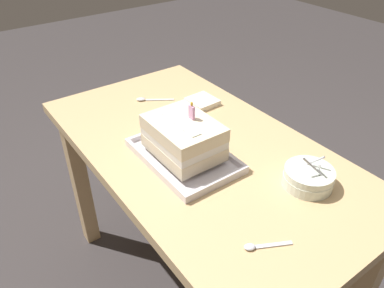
{
  "coord_description": "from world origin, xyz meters",
  "views": [
    {
      "loc": [
        0.76,
        -0.58,
        1.38
      ],
      "look_at": [
        0.01,
        -0.04,
        0.74
      ],
      "focal_mm": 35.14,
      "sensor_mm": 36.0,
      "label": 1
    }
  ],
  "objects_px": {
    "foil_tray": "(184,156)",
    "serving_spoon_by_bowls": "(258,246)",
    "birthday_cake": "(183,137)",
    "bowl_stack": "(308,177)",
    "napkin_pile": "(202,102)",
    "serving_spoon_near_tray": "(146,99)"
  },
  "relations": [
    {
      "from": "serving_spoon_near_tray",
      "to": "serving_spoon_by_bowls",
      "type": "relative_size",
      "value": 1.17
    },
    {
      "from": "serving_spoon_near_tray",
      "to": "napkin_pile",
      "type": "xyz_separation_m",
      "value": [
        0.15,
        0.15,
        0.01
      ]
    },
    {
      "from": "birthday_cake",
      "to": "bowl_stack",
      "type": "xyz_separation_m",
      "value": [
        0.29,
        0.2,
        -0.05
      ]
    },
    {
      "from": "bowl_stack",
      "to": "serving_spoon_by_bowls",
      "type": "bearing_deg",
      "value": -73.34
    },
    {
      "from": "napkin_pile",
      "to": "foil_tray",
      "type": "bearing_deg",
      "value": -46.36
    },
    {
      "from": "bowl_stack",
      "to": "serving_spoon_near_tray",
      "type": "height_order",
      "value": "bowl_stack"
    },
    {
      "from": "serving_spoon_near_tray",
      "to": "napkin_pile",
      "type": "relative_size",
      "value": 1.18
    },
    {
      "from": "birthday_cake",
      "to": "serving_spoon_by_bowls",
      "type": "xyz_separation_m",
      "value": [
        0.37,
        -0.06,
        -0.07
      ]
    },
    {
      "from": "birthday_cake",
      "to": "serving_spoon_by_bowls",
      "type": "height_order",
      "value": "birthday_cake"
    },
    {
      "from": "foil_tray",
      "to": "serving_spoon_by_bowls",
      "type": "xyz_separation_m",
      "value": [
        0.37,
        -0.06,
        -0.0
      ]
    },
    {
      "from": "foil_tray",
      "to": "napkin_pile",
      "type": "relative_size",
      "value": 3.09
    },
    {
      "from": "serving_spoon_by_bowls",
      "to": "napkin_pile",
      "type": "height_order",
      "value": "napkin_pile"
    },
    {
      "from": "bowl_stack",
      "to": "serving_spoon_by_bowls",
      "type": "xyz_separation_m",
      "value": [
        0.08,
        -0.26,
        -0.02
      ]
    },
    {
      "from": "bowl_stack",
      "to": "serving_spoon_by_bowls",
      "type": "height_order",
      "value": "bowl_stack"
    },
    {
      "from": "serving_spoon_by_bowls",
      "to": "napkin_pile",
      "type": "distance_m",
      "value": 0.68
    },
    {
      "from": "serving_spoon_by_bowls",
      "to": "napkin_pile",
      "type": "bearing_deg",
      "value": 153.34
    },
    {
      "from": "serving_spoon_by_bowls",
      "to": "foil_tray",
      "type": "bearing_deg",
      "value": 171.37
    },
    {
      "from": "foil_tray",
      "to": "serving_spoon_by_bowls",
      "type": "distance_m",
      "value": 0.38
    },
    {
      "from": "birthday_cake",
      "to": "bowl_stack",
      "type": "distance_m",
      "value": 0.36
    },
    {
      "from": "foil_tray",
      "to": "bowl_stack",
      "type": "bearing_deg",
      "value": 34.65
    },
    {
      "from": "birthday_cake",
      "to": "napkin_pile",
      "type": "height_order",
      "value": "birthday_cake"
    },
    {
      "from": "bowl_stack",
      "to": "serving_spoon_near_tray",
      "type": "relative_size",
      "value": 1.07
    }
  ]
}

